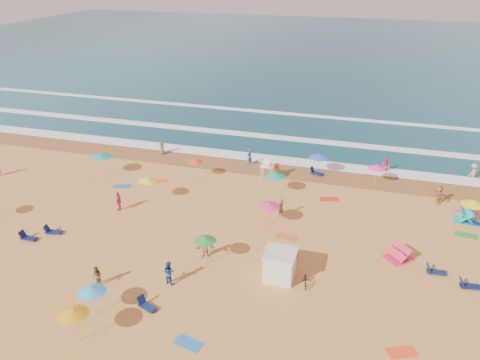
# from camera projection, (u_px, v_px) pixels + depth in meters

# --- Properties ---
(ground) EXTENTS (220.00, 220.00, 0.00)m
(ground) POSITION_uv_depth(u_px,v_px,m) (215.00, 224.00, 39.62)
(ground) COLOR gold
(ground) RESTS_ON ground
(ocean) EXTENTS (220.00, 140.00, 0.18)m
(ocean) POSITION_uv_depth(u_px,v_px,m) (329.00, 51.00, 112.32)
(ocean) COLOR #0C4756
(ocean) RESTS_ON ground
(wet_sand) EXTENTS (220.00, 220.00, 0.00)m
(wet_sand) POSITION_uv_depth(u_px,v_px,m) (253.00, 167.00, 50.43)
(wet_sand) COLOR olive
(wet_sand) RESTS_ON ground
(surf_foam) EXTENTS (200.00, 18.70, 0.05)m
(surf_foam) POSITION_uv_depth(u_px,v_px,m) (271.00, 139.00, 58.03)
(surf_foam) COLOR white
(surf_foam) RESTS_ON ground
(cabana) EXTENTS (2.00, 2.00, 2.00)m
(cabana) POSITION_uv_depth(u_px,v_px,m) (280.00, 266.00, 32.65)
(cabana) COLOR silver
(cabana) RESTS_ON ground
(cabana_roof) EXTENTS (2.20, 2.20, 0.12)m
(cabana_roof) POSITION_uv_depth(u_px,v_px,m) (280.00, 253.00, 32.20)
(cabana_roof) COLOR silver
(cabana_roof) RESTS_ON cabana
(bicycle) EXTENTS (0.80, 1.60, 0.80)m
(bicycle) POSITION_uv_depth(u_px,v_px,m) (306.00, 280.00, 32.17)
(bicycle) COLOR black
(bicycle) RESTS_ON ground
(lifeguard_stand) EXTENTS (1.20, 1.20, 2.10)m
(lifeguard_stand) POSITION_uv_depth(u_px,v_px,m) (267.00, 170.00, 47.19)
(lifeguard_stand) COLOR white
(lifeguard_stand) RESTS_ON ground
(beach_umbrellas) EXTENTS (47.47, 30.77, 0.76)m
(beach_umbrellas) POSITION_uv_depth(u_px,v_px,m) (262.00, 206.00, 38.25)
(beach_umbrellas) COLOR blue
(beach_umbrellas) RESTS_ON ground
(loungers) EXTENTS (35.72, 24.62, 0.34)m
(loungers) POSITION_uv_depth(u_px,v_px,m) (276.00, 242.00, 36.83)
(loungers) COLOR #0F194E
(loungers) RESTS_ON ground
(towels) EXTENTS (46.54, 22.80, 0.03)m
(towels) POSITION_uv_depth(u_px,v_px,m) (224.00, 234.00, 38.26)
(towels) COLOR #DE1B46
(towels) RESTS_ON ground
(popup_tents) EXTENTS (7.85, 9.47, 1.20)m
(popup_tents) POSITION_uv_depth(u_px,v_px,m) (435.00, 232.00, 37.43)
(popup_tents) COLOR #D42F55
(popup_tents) RESTS_ON ground
(beachgoers) EXTENTS (47.95, 27.07, 2.12)m
(beachgoers) POSITION_uv_depth(u_px,v_px,m) (275.00, 197.00, 42.49)
(beachgoers) COLOR tan
(beachgoers) RESTS_ON ground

